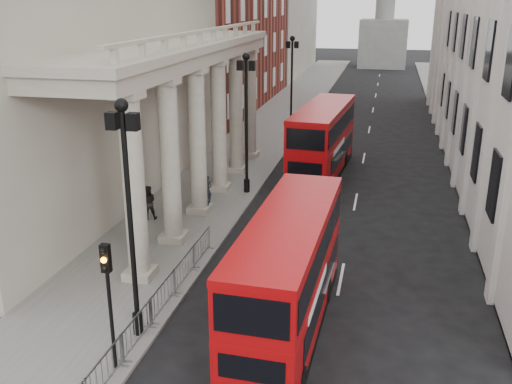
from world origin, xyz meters
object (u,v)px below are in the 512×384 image
(bus_far, at_px, (323,140))
(lamp_post_mid, at_px, (246,114))
(pedestrian_c, at_px, (203,196))
(bus_near, at_px, (288,272))
(traffic_light, at_px, (108,284))
(pedestrian_a, at_px, (207,190))
(lamp_post_south, at_px, (129,206))
(pedestrian_b, at_px, (148,203))
(lamp_post_north, at_px, (292,79))

(bus_far, bearing_deg, lamp_post_mid, -124.22)
(pedestrian_c, bearing_deg, bus_near, -42.83)
(lamp_post_mid, height_order, bus_far, lamp_post_mid)
(traffic_light, xyz_separation_m, bus_far, (3.88, 23.02, -0.66))
(bus_near, distance_m, bus_far, 19.38)
(lamp_post_mid, xyz_separation_m, pedestrian_c, (-1.52, -3.82, -3.88))
(pedestrian_a, bearing_deg, lamp_post_south, -73.48)
(bus_far, height_order, pedestrian_c, bus_far)
(lamp_post_mid, bearing_deg, bus_far, 51.49)
(lamp_post_south, xyz_separation_m, pedestrian_c, (-1.52, 12.18, -3.88))
(traffic_light, relative_size, pedestrian_a, 2.63)
(bus_far, height_order, pedestrian_b, bus_far)
(bus_near, bearing_deg, pedestrian_a, 121.37)
(lamp_post_south, relative_size, pedestrian_c, 4.57)
(pedestrian_a, distance_m, pedestrian_c, 1.32)
(lamp_post_mid, bearing_deg, lamp_post_south, -90.00)
(lamp_post_mid, distance_m, lamp_post_north, 16.00)
(lamp_post_north, xyz_separation_m, bus_far, (3.98, -11.00, -2.47))
(lamp_post_south, bearing_deg, traffic_light, -87.16)
(bus_near, relative_size, bus_far, 0.92)
(bus_far, bearing_deg, traffic_light, -95.28)
(bus_near, relative_size, pedestrian_b, 5.42)
(lamp_post_mid, distance_m, bus_far, 6.85)
(pedestrian_b, bearing_deg, traffic_light, 82.71)
(traffic_light, xyz_separation_m, pedestrian_a, (-1.82, 15.50, -2.17))
(lamp_post_mid, relative_size, lamp_post_north, 1.00)
(bus_near, distance_m, pedestrian_a, 13.69)
(traffic_light, relative_size, bus_far, 0.39)
(bus_near, relative_size, pedestrian_c, 5.54)
(traffic_light, bearing_deg, pedestrian_b, 108.44)
(lamp_post_north, bearing_deg, traffic_light, -89.83)
(lamp_post_north, height_order, pedestrian_c, lamp_post_north)
(lamp_post_north, height_order, traffic_light, lamp_post_north)
(lamp_post_mid, xyz_separation_m, bus_near, (5.04, -14.35, -2.65))
(lamp_post_mid, bearing_deg, pedestrian_b, -125.89)
(lamp_post_south, bearing_deg, lamp_post_mid, 90.00)
(lamp_post_north, distance_m, bus_near, 30.88)
(lamp_post_mid, bearing_deg, traffic_light, -89.68)
(lamp_post_south, relative_size, pedestrian_b, 4.48)
(lamp_post_mid, bearing_deg, pedestrian_a, -124.38)
(bus_far, bearing_deg, lamp_post_south, -96.45)
(lamp_post_north, distance_m, pedestrian_b, 22.30)
(lamp_post_south, bearing_deg, pedestrian_b, 111.23)
(lamp_post_north, xyz_separation_m, pedestrian_c, (-1.52, -19.82, -3.88))
(pedestrian_b, bearing_deg, lamp_post_south, 85.50)
(lamp_post_south, xyz_separation_m, lamp_post_north, (0.00, 32.00, 0.00))
(traffic_light, distance_m, bus_far, 23.36)
(lamp_post_south, xyz_separation_m, bus_near, (5.04, 1.65, -2.65))
(bus_near, xyz_separation_m, bus_far, (-1.06, 19.35, 0.18))
(pedestrian_a, xyz_separation_m, pedestrian_c, (0.20, -1.30, 0.09))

